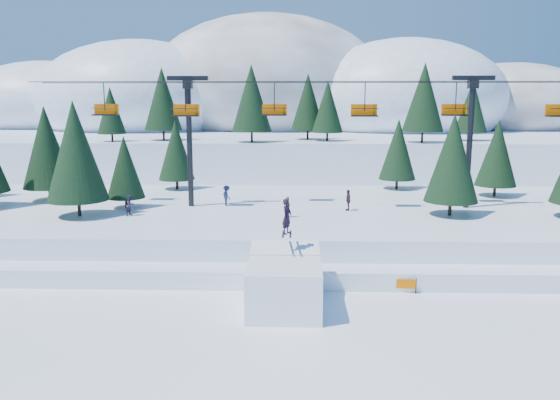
{
  "coord_description": "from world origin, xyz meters",
  "views": [
    {
      "loc": [
        -0.59,
        -25.08,
        10.84
      ],
      "look_at": [
        -1.48,
        6.0,
        5.2
      ],
      "focal_mm": 35.0,
      "sensor_mm": 36.0,
      "label": 1
    }
  ],
  "objects_px": {
    "jump_kicker": "(284,283)",
    "chairlift": "(327,121)",
    "banner_far": "(470,279)",
    "banner_near": "(391,283)"
  },
  "relations": [
    {
      "from": "chairlift",
      "to": "banner_near",
      "type": "xyz_separation_m",
      "value": [
        3.1,
        -12.98,
        -8.78
      ]
    },
    {
      "from": "jump_kicker",
      "to": "chairlift",
      "type": "bearing_deg",
      "value": 79.22
    },
    {
      "from": "chairlift",
      "to": "banner_far",
      "type": "relative_size",
      "value": 16.14
    },
    {
      "from": "banner_far",
      "to": "chairlift",
      "type": "bearing_deg",
      "value": 122.88
    },
    {
      "from": "jump_kicker",
      "to": "banner_near",
      "type": "bearing_deg",
      "value": 23.69
    },
    {
      "from": "chairlift",
      "to": "jump_kicker",
      "type": "bearing_deg",
      "value": -100.78
    },
    {
      "from": "banner_near",
      "to": "banner_far",
      "type": "distance_m",
      "value": 4.82
    },
    {
      "from": "jump_kicker",
      "to": "banner_far",
      "type": "relative_size",
      "value": 1.98
    },
    {
      "from": "jump_kicker",
      "to": "banner_near",
      "type": "xyz_separation_m",
      "value": [
        6.08,
        2.67,
        -0.87
      ]
    },
    {
      "from": "chairlift",
      "to": "banner_near",
      "type": "distance_m",
      "value": 15.98
    }
  ]
}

